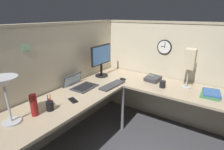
# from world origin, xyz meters

# --- Properties ---
(ground_plane) EXTENTS (6.80, 6.80, 0.00)m
(ground_plane) POSITION_xyz_m (0.00, 0.00, 0.00)
(ground_plane) COLOR #47474C
(cubicle_wall_back) EXTENTS (2.57, 0.12, 1.58)m
(cubicle_wall_back) POSITION_xyz_m (-0.36, 0.87, 0.79)
(cubicle_wall_back) COLOR beige
(cubicle_wall_back) RESTS_ON ground
(cubicle_wall_right) EXTENTS (0.12, 2.37, 1.58)m
(cubicle_wall_right) POSITION_xyz_m (0.87, -0.27, 0.79)
(cubicle_wall_right) COLOR beige
(cubicle_wall_right) RESTS_ON ground
(desk) EXTENTS (2.35, 2.15, 0.73)m
(desk) POSITION_xyz_m (-0.15, -0.05, 0.63)
(desk) COLOR tan
(desk) RESTS_ON ground
(monitor) EXTENTS (0.46, 0.20, 0.50)m
(monitor) POSITION_xyz_m (0.29, 0.64, 1.02)
(monitor) COLOR black
(monitor) RESTS_ON desk
(laptop) EXTENTS (0.35, 0.39, 0.22)m
(laptop) POSITION_xyz_m (-0.23, 0.63, 0.75)
(laptop) COLOR #38383D
(laptop) RESTS_ON desk
(keyboard) EXTENTS (0.44, 0.16, 0.02)m
(keyboard) POSITION_xyz_m (0.04, 0.26, 0.74)
(keyboard) COLOR #38383D
(keyboard) RESTS_ON desk
(computer_mouse) EXTENTS (0.06, 0.10, 0.03)m
(computer_mouse) POSITION_xyz_m (0.32, 0.26, 0.75)
(computer_mouse) COLOR black
(computer_mouse) RESTS_ON desk
(desk_lamp_dome) EXTENTS (0.24, 0.24, 0.44)m
(desk_lamp_dome) POSITION_xyz_m (-1.21, 0.53, 1.09)
(desk_lamp_dome) COLOR #B7BABF
(desk_lamp_dome) RESTS_ON desk
(pen_cup) EXTENTS (0.08, 0.08, 0.18)m
(pen_cup) POSITION_xyz_m (-0.87, 0.42, 0.78)
(pen_cup) COLOR black
(pen_cup) RESTS_ON desk
(cell_phone) EXTENTS (0.11, 0.16, 0.01)m
(cell_phone) POSITION_xyz_m (-0.59, 0.39, 0.73)
(cell_phone) COLOR black
(cell_phone) RESTS_ON desk
(thermos_flask) EXTENTS (0.07, 0.07, 0.22)m
(thermos_flask) POSITION_xyz_m (-1.02, 0.47, 0.84)
(thermos_flask) COLOR maroon
(thermos_flask) RESTS_ON desk
(office_phone) EXTENTS (0.22, 0.23, 0.11)m
(office_phone) POSITION_xyz_m (0.53, -0.14, 0.77)
(office_phone) COLOR #38383D
(office_phone) RESTS_ON desk
(book_stack) EXTENTS (0.30, 0.24, 0.04)m
(book_stack) POSITION_xyz_m (0.47, -0.91, 0.75)
(book_stack) COLOR #3F7F4C
(book_stack) RESTS_ON desk
(desk_lamp_paper) EXTENTS (0.13, 0.13, 0.53)m
(desk_lamp_paper) POSITION_xyz_m (0.56, -0.60, 1.11)
(desk_lamp_paper) COLOR #B7BABF
(desk_lamp_paper) RESTS_ON desk
(coffee_mug) EXTENTS (0.08, 0.08, 0.10)m
(coffee_mug) POSITION_xyz_m (0.38, -0.33, 0.78)
(coffee_mug) COLOR black
(coffee_mug) RESTS_ON desk
(wall_clock) EXTENTS (0.04, 0.22, 0.22)m
(wall_clock) POSITION_xyz_m (0.82, -0.17, 1.20)
(wall_clock) COLOR black
(pinned_note_leftmost) EXTENTS (0.09, 0.00, 0.07)m
(pinned_note_leftmost) POSITION_xyz_m (-0.81, 0.82, 1.33)
(pinned_note_leftmost) COLOR #8CCC99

